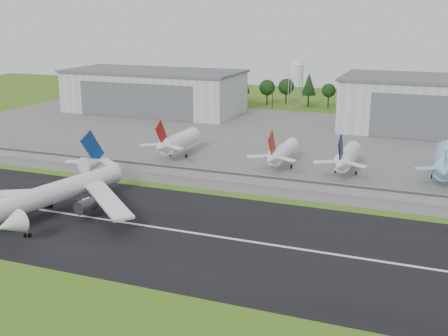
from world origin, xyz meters
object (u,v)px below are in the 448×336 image
at_px(parked_jet_red_b, 281,153).
at_px(parked_jet_navy, 346,158).
at_px(parked_jet_skyblue, 444,162).
at_px(parked_jet_red_a, 176,142).
at_px(main_airliner, 57,197).

xyz_separation_m(parked_jet_red_b, parked_jet_navy, (22.78, 0.05, 0.27)).
xyz_separation_m(parked_jet_red_b, parked_jet_skyblue, (53.91, 5.10, 0.67)).
xyz_separation_m(parked_jet_red_a, parked_jet_skyblue, (95.15, 5.03, 0.21)).
bearing_deg(parked_jet_skyblue, parked_jet_red_a, -176.97).
relative_size(main_airliner, parked_jet_red_a, 1.88).
distance_m(parked_jet_red_b, parked_jet_navy, 22.78).
bearing_deg(main_airliner, parked_jet_red_a, -80.71).
distance_m(main_airliner, parked_jet_skyblue, 122.15).
bearing_deg(parked_jet_red_b, main_airliner, -123.74).
height_order(parked_jet_red_a, parked_jet_skyblue, parked_jet_skyblue).
bearing_deg(parked_jet_red_a, parked_jet_red_b, -0.10).
height_order(main_airliner, parked_jet_skyblue, main_airliner).
xyz_separation_m(main_airliner, parked_jet_navy, (67.49, 66.99, 1.29)).
xyz_separation_m(parked_jet_navy, parked_jet_skyblue, (31.14, 5.06, 0.40)).
relative_size(parked_jet_red_a, parked_jet_skyblue, 0.84).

